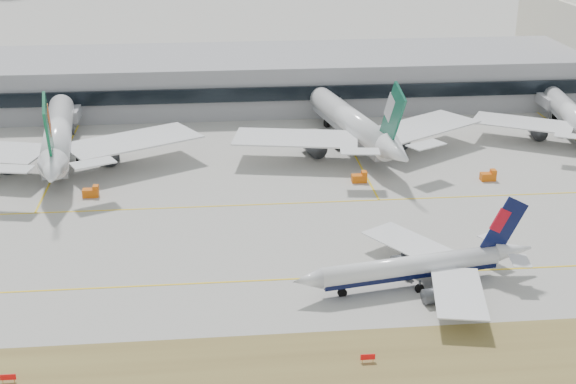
{
  "coord_description": "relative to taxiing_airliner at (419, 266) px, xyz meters",
  "views": [
    {
      "loc": [
        -6.8,
        -130.76,
        66.95
      ],
      "look_at": [
        7.93,
        18.0,
        7.5
      ],
      "focal_mm": 50.0,
      "sensor_mm": 36.0,
      "label": 1
    }
  ],
  "objects": [
    {
      "name": "terminal",
      "position": [
        -28.04,
        124.19,
        3.87
      ],
      "size": [
        280.0,
        43.1,
        15.0
      ],
      "color": "gray",
      "rests_on": "ground"
    },
    {
      "name": "widebody_china_air",
      "position": [
        62.81,
        78.79,
        1.81
      ],
      "size": [
        56.88,
        56.15,
        20.47
      ],
      "rotation": [
        0.0,
        0.0,
        1.43
      ],
      "color": "white",
      "rests_on": "ground"
    },
    {
      "name": "widebody_eva",
      "position": [
        -72.6,
        70.47,
        3.08
      ],
      "size": [
        70.35,
        69.33,
        25.26
      ],
      "rotation": [
        0.0,
        0.0,
        1.69
      ],
      "color": "white",
      "rests_on": "ground"
    },
    {
      "name": "hold_sign_right",
      "position": [
        -13.27,
        -22.64,
        -2.76
      ],
      "size": [
        2.2,
        0.15,
        1.35
      ],
      "color": "red",
      "rests_on": "ground"
    },
    {
      "name": "hold_sign_left",
      "position": [
        -64.81,
        -22.64,
        -2.76
      ],
      "size": [
        2.2,
        0.15,
        1.35
      ],
      "color": "red",
      "rests_on": "ground"
    },
    {
      "name": "taxiing_airliner",
      "position": [
        0.0,
        0.0,
        0.0
      ],
      "size": [
        44.65,
        38.37,
        15.07
      ],
      "rotation": [
        0.0,
        0.0,
        3.32
      ],
      "color": "white",
      "rests_on": "ground"
    },
    {
      "name": "gse_c",
      "position": [
        -0.97,
        50.78,
        -2.59
      ],
      "size": [
        3.55,
        2.0,
        2.6
      ],
      "color": "#E05E0B",
      "rests_on": "ground"
    },
    {
      "name": "widebody_cathay",
      "position": [
        1.74,
        74.75,
        2.8
      ],
      "size": [
        66.62,
        66.11,
        24.2
      ],
      "rotation": [
        0.0,
        0.0,
        1.77
      ],
      "color": "white",
      "rests_on": "ground"
    },
    {
      "name": "gse_b",
      "position": [
        -62.13,
        47.69,
        -2.59
      ],
      "size": [
        3.55,
        2.0,
        2.6
      ],
      "color": "#E05E0B",
      "rests_on": "ground"
    },
    {
      "name": "gse_extra",
      "position": [
        29.34,
        48.95,
        -2.59
      ],
      "size": [
        3.55,
        2.0,
        2.6
      ],
      "color": "#E05E0B",
      "rests_on": "ground"
    },
    {
      "name": "ground",
      "position": [
        -28.04,
        9.36,
        -3.63
      ],
      "size": [
        3000.0,
        3000.0,
        0.0
      ],
      "primitive_type": "plane",
      "color": "#A3A198",
      "rests_on": "ground"
    }
  ]
}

